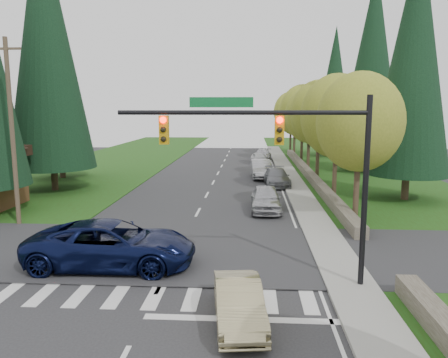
# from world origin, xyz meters

# --- Properties ---
(ground) EXTENTS (120.00, 120.00, 0.00)m
(ground) POSITION_xyz_m (0.00, 0.00, 0.00)
(ground) COLOR #28282B
(ground) RESTS_ON ground
(grass_east) EXTENTS (14.00, 110.00, 0.06)m
(grass_east) POSITION_xyz_m (13.00, 20.00, 0.03)
(grass_east) COLOR #244111
(grass_east) RESTS_ON ground
(grass_west) EXTENTS (14.00, 110.00, 0.06)m
(grass_west) POSITION_xyz_m (-13.00, 20.00, 0.03)
(grass_west) COLOR #244111
(grass_west) RESTS_ON ground
(cross_street) EXTENTS (120.00, 8.00, 0.10)m
(cross_street) POSITION_xyz_m (0.00, 8.00, 0.00)
(cross_street) COLOR #28282B
(cross_street) RESTS_ON ground
(sidewalk_east) EXTENTS (1.80, 80.00, 0.13)m
(sidewalk_east) POSITION_xyz_m (6.90, 22.00, 0.07)
(sidewalk_east) COLOR gray
(sidewalk_east) RESTS_ON ground
(curb_east) EXTENTS (0.20, 80.00, 0.13)m
(curb_east) POSITION_xyz_m (6.05, 22.00, 0.07)
(curb_east) COLOR gray
(curb_east) RESTS_ON ground
(stone_wall_north) EXTENTS (0.70, 40.00, 0.70)m
(stone_wall_north) POSITION_xyz_m (8.60, 30.00, 0.35)
(stone_wall_north) COLOR #4C4438
(stone_wall_north) RESTS_ON ground
(traffic_signal) EXTENTS (8.70, 0.37, 6.80)m
(traffic_signal) POSITION_xyz_m (4.37, 4.50, 4.98)
(traffic_signal) COLOR black
(traffic_signal) RESTS_ON ground
(utility_pole) EXTENTS (1.60, 0.24, 10.00)m
(utility_pole) POSITION_xyz_m (-9.50, 12.00, 5.14)
(utility_pole) COLOR #473828
(utility_pole) RESTS_ON ground
(decid_tree_0) EXTENTS (4.80, 4.80, 8.37)m
(decid_tree_0) POSITION_xyz_m (9.20, 14.00, 5.60)
(decid_tree_0) COLOR #38281C
(decid_tree_0) RESTS_ON ground
(decid_tree_1) EXTENTS (5.20, 5.20, 8.80)m
(decid_tree_1) POSITION_xyz_m (9.30, 21.00, 5.80)
(decid_tree_1) COLOR #38281C
(decid_tree_1) RESTS_ON ground
(decid_tree_2) EXTENTS (5.00, 5.00, 8.82)m
(decid_tree_2) POSITION_xyz_m (9.10, 28.00, 5.93)
(decid_tree_2) COLOR #38281C
(decid_tree_2) RESTS_ON ground
(decid_tree_3) EXTENTS (5.00, 5.00, 8.55)m
(decid_tree_3) POSITION_xyz_m (9.20, 35.00, 5.66)
(decid_tree_3) COLOR #38281C
(decid_tree_3) RESTS_ON ground
(decid_tree_4) EXTENTS (5.40, 5.40, 9.18)m
(decid_tree_4) POSITION_xyz_m (9.30, 42.00, 6.06)
(decid_tree_4) COLOR #38281C
(decid_tree_4) RESTS_ON ground
(decid_tree_5) EXTENTS (4.80, 4.80, 8.30)m
(decid_tree_5) POSITION_xyz_m (9.10, 49.00, 5.53)
(decid_tree_5) COLOR #38281C
(decid_tree_5) RESTS_ON ground
(decid_tree_6) EXTENTS (5.20, 5.20, 8.86)m
(decid_tree_6) POSITION_xyz_m (9.20, 56.00, 5.86)
(decid_tree_6) COLOR #38281C
(decid_tree_6) RESTS_ON ground
(conifer_w_c) EXTENTS (6.46, 6.46, 20.80)m
(conifer_w_c) POSITION_xyz_m (-12.00, 22.00, 11.29)
(conifer_w_c) COLOR #38281C
(conifer_w_c) RESTS_ON ground
(conifer_w_e) EXTENTS (5.78, 5.78, 18.80)m
(conifer_w_e) POSITION_xyz_m (-14.00, 28.00, 10.29)
(conifer_w_e) COLOR #38281C
(conifer_w_e) RESTS_ON ground
(conifer_e_a) EXTENTS (5.44, 5.44, 17.80)m
(conifer_e_a) POSITION_xyz_m (14.00, 20.00, 9.79)
(conifer_e_a) COLOR #38281C
(conifer_e_a) RESTS_ON ground
(conifer_e_b) EXTENTS (6.12, 6.12, 19.80)m
(conifer_e_b) POSITION_xyz_m (15.00, 34.00, 10.79)
(conifer_e_b) COLOR #38281C
(conifer_e_b) RESTS_ON ground
(conifer_e_c) EXTENTS (5.10, 5.10, 16.80)m
(conifer_e_c) POSITION_xyz_m (14.00, 48.00, 9.29)
(conifer_e_c) COLOR #38281C
(conifer_e_c) RESTS_ON ground
(sedan_champagne) EXTENTS (1.81, 4.04, 1.29)m
(sedan_champagne) POSITION_xyz_m (2.91, 1.58, 0.64)
(sedan_champagne) COLOR tan
(sedan_champagne) RESTS_ON ground
(suv_navy) EXTENTS (6.73, 3.16, 1.86)m
(suv_navy) POSITION_xyz_m (-2.31, 5.96, 0.93)
(suv_navy) COLOR #0A1136
(suv_navy) RESTS_ON ground
(parked_car_a) EXTENTS (1.85, 4.60, 1.57)m
(parked_car_a) POSITION_xyz_m (4.20, 16.15, 0.78)
(parked_car_a) COLOR #B0B1B5
(parked_car_a) RESTS_ON ground
(parked_car_b) EXTENTS (2.17, 4.93, 1.41)m
(parked_car_b) POSITION_xyz_m (5.41, 25.29, 0.70)
(parked_car_b) COLOR slate
(parked_car_b) RESTS_ON ground
(parked_car_c) EXTENTS (2.01, 5.08, 1.64)m
(parked_car_c) POSITION_xyz_m (4.20, 29.23, 0.82)
(parked_car_c) COLOR #A9A9AE
(parked_car_c) RESTS_ON ground
(parked_car_d) EXTENTS (2.11, 4.17, 1.36)m
(parked_car_d) POSITION_xyz_m (4.20, 39.29, 0.68)
(parked_car_d) COLOR silver
(parked_car_d) RESTS_ON ground
(parked_car_e) EXTENTS (2.46, 4.86, 1.35)m
(parked_car_e) POSITION_xyz_m (4.68, 43.00, 0.68)
(parked_car_e) COLOR #B8B7BC
(parked_car_e) RESTS_ON ground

